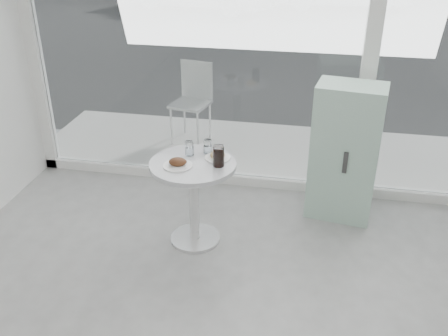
% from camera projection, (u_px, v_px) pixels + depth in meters
% --- Properties ---
extents(room_shell, '(6.00, 6.00, 6.00)m').
position_uv_depth(room_shell, '(137.00, 207.00, 1.34)').
color(room_shell, silver).
rests_on(room_shell, ground).
extents(storefront, '(5.00, 0.14, 3.00)m').
position_uv_depth(storefront, '(281.00, 22.00, 4.52)').
color(storefront, white).
rests_on(storefront, ground).
extents(main_table, '(0.72, 0.72, 0.77)m').
position_uv_depth(main_table, '(194.00, 186.00, 4.20)').
color(main_table, white).
rests_on(main_table, ground).
extents(patio_deck, '(5.60, 1.60, 0.05)m').
position_uv_depth(patio_deck, '(273.00, 151.00, 6.01)').
color(patio_deck, silver).
rests_on(patio_deck, ground).
extents(mint_cabinet, '(0.65, 0.48, 1.29)m').
position_uv_depth(mint_cabinet, '(345.00, 153.00, 4.55)').
color(mint_cabinet, '#91B9A5').
rests_on(mint_cabinet, ground).
extents(patio_chair, '(0.49, 0.49, 0.96)m').
position_uv_depth(patio_chair, '(193.00, 97.00, 6.05)').
color(patio_chair, white).
rests_on(patio_chair, patio_deck).
extents(plate_fritter, '(0.24, 0.24, 0.07)m').
position_uv_depth(plate_fritter, '(178.00, 163.00, 4.02)').
color(plate_fritter, white).
rests_on(plate_fritter, main_table).
extents(plate_donut, '(0.22, 0.22, 0.05)m').
position_uv_depth(plate_donut, '(218.00, 156.00, 4.15)').
color(plate_donut, white).
rests_on(plate_donut, main_table).
extents(water_tumbler_a, '(0.08, 0.08, 0.12)m').
position_uv_depth(water_tumbler_a, '(189.00, 149.00, 4.20)').
color(water_tumbler_a, white).
rests_on(water_tumbler_a, main_table).
extents(water_tumbler_b, '(0.07, 0.07, 0.12)m').
position_uv_depth(water_tumbler_b, '(208.00, 147.00, 4.23)').
color(water_tumbler_b, white).
rests_on(water_tumbler_b, main_table).
extents(cola_glass, '(0.09, 0.09, 0.18)m').
position_uv_depth(cola_glass, '(218.00, 156.00, 4.00)').
color(cola_glass, white).
rests_on(cola_glass, main_table).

